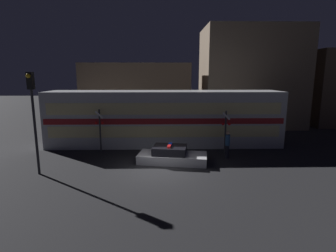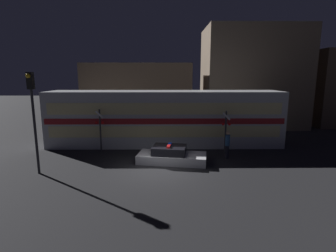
# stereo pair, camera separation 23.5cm
# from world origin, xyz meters

# --- Properties ---
(ground_plane) EXTENTS (120.00, 120.00, 0.00)m
(ground_plane) POSITION_xyz_m (0.00, 0.00, 0.00)
(ground_plane) COLOR black
(train) EXTENTS (17.96, 3.17, 4.25)m
(train) POSITION_xyz_m (0.38, 6.03, 2.13)
(train) COLOR #B7BABF
(train) RESTS_ON ground_plane
(police_car) EXTENTS (4.52, 2.46, 1.17)m
(police_car) POSITION_xyz_m (0.79, 1.52, 0.42)
(police_car) COLOR silver
(police_car) RESTS_ON ground_plane
(pedestrian) EXTENTS (0.31, 0.31, 1.83)m
(pedestrian) POSITION_xyz_m (4.52, 2.29, 0.94)
(pedestrian) COLOR black
(pedestrian) RESTS_ON ground_plane
(crossing_signal_near) EXTENTS (0.64, 0.28, 3.00)m
(crossing_signal_near) POSITION_xyz_m (4.67, 3.55, 1.71)
(crossing_signal_near) COLOR #2D2D33
(crossing_signal_near) RESTS_ON ground_plane
(crossing_signal_far) EXTENTS (0.64, 0.28, 3.09)m
(crossing_signal_far) POSITION_xyz_m (-4.22, 3.91, 1.76)
(crossing_signal_far) COLOR #2D2D33
(crossing_signal_far) RESTS_ON ground_plane
(traffic_light_corner) EXTENTS (0.30, 0.46, 5.59)m
(traffic_light_corner) POSITION_xyz_m (-6.69, -0.36, 3.77)
(traffic_light_corner) COLOR #2D2D33
(traffic_light_corner) RESTS_ON ground_plane
(building_left) EXTENTS (11.23, 4.62, 6.68)m
(building_left) POSITION_xyz_m (-2.51, 14.04, 3.34)
(building_left) COLOR brown
(building_left) RESTS_ON ground_plane
(building_center) EXTENTS (10.31, 6.59, 10.38)m
(building_center) POSITION_xyz_m (9.82, 14.28, 5.19)
(building_center) COLOR brown
(building_center) RESTS_ON ground_plane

